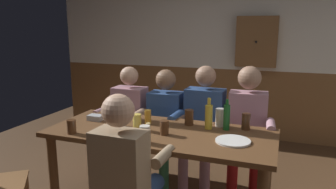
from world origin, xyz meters
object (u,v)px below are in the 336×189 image
object	(u,v)px
person_2	(203,122)
pint_glass_2	(246,122)
person_3	(247,125)
pint_glass_1	(220,118)
person_1	(164,120)
bottle_1	(227,117)
condiment_caddy	(96,118)
plate_1	(116,135)
person_4	(127,172)
pint_glass_7	(145,134)
pint_glass_0	(164,128)
pint_glass_4	(137,122)
plate_0	(233,141)
person_0	(127,116)
pint_glass_3	(111,116)
pint_glass_8	(148,117)
pint_glass_6	(189,117)
wall_dart_cabinet	(257,42)
dining_table	(160,143)
pint_glass_5	(72,127)
bottle_0	(209,116)
table_candle	(148,128)

from	to	relation	value
person_2	pint_glass_2	size ratio (longest dim) A/B	8.83
person_3	pint_glass_1	bearing A→B (deg)	54.60
person_1	bottle_1	world-z (taller)	person_1
condiment_caddy	plate_1	distance (m)	0.53
person_4	pint_glass_7	size ratio (longest dim) A/B	9.00
pint_glass_0	pint_glass_4	world-z (taller)	pint_glass_4
plate_1	person_3	bearing A→B (deg)	43.61
plate_0	bottle_1	world-z (taller)	bottle_1
pint_glass_7	person_1	bearing A→B (deg)	103.01
person_0	pint_glass_3	xyz separation A→B (m)	(0.17, -0.62, 0.18)
bottle_1	pint_glass_8	world-z (taller)	bottle_1
person_0	person_2	bearing A→B (deg)	-179.97
pint_glass_1	plate_1	bearing A→B (deg)	-142.79
pint_glass_6	wall_dart_cabinet	world-z (taller)	wall_dart_cabinet
pint_glass_6	pint_glass_7	xyz separation A→B (m)	(-0.18, -0.55, -0.00)
person_0	person_3	distance (m)	1.30
person_2	bottle_1	bearing A→B (deg)	128.60
condiment_caddy	pint_glass_6	size ratio (longest dim) A/B	0.99
dining_table	pint_glass_7	bearing A→B (deg)	-89.15
pint_glass_1	pint_glass_6	distance (m)	0.27
person_3	pint_glass_8	distance (m)	0.97
bottle_1	pint_glass_4	bearing A→B (deg)	-160.11
person_4	pint_glass_4	distance (m)	0.64
plate_0	pint_glass_5	distance (m)	1.31
person_1	pint_glass_8	distance (m)	0.52
pint_glass_2	pint_glass_8	distance (m)	0.87
pint_glass_7	pint_glass_8	distance (m)	0.49
bottle_0	pint_glass_1	distance (m)	0.14
pint_glass_7	person_2	bearing A→B (deg)	77.53
pint_glass_4	pint_glass_1	bearing A→B (deg)	27.59
bottle_0	person_1	bearing A→B (deg)	143.40
bottle_1	pint_glass_5	size ratio (longest dim) A/B	2.28
person_1	person_4	size ratio (longest dim) A/B	0.97
person_0	plate_0	size ratio (longest dim) A/B	4.46
person_1	table_candle	distance (m)	0.73
person_1	wall_dart_cabinet	distance (m)	1.94
person_1	plate_1	distance (m)	0.90
table_candle	plate_1	size ratio (longest dim) A/B	0.30
person_1	bottle_1	xyz separation A→B (m)	(0.74, -0.41, 0.22)
condiment_caddy	pint_glass_7	distance (m)	0.80
bottle_0	pint_glass_8	world-z (taller)	bottle_0
person_3	pint_glass_1	size ratio (longest dim) A/B	7.95
table_candle	pint_glass_5	bearing A→B (deg)	-156.73
table_candle	bottle_1	distance (m)	0.67
pint_glass_3	pint_glass_5	bearing A→B (deg)	-118.47
person_2	pint_glass_3	size ratio (longest dim) A/B	7.92
dining_table	wall_dart_cabinet	world-z (taller)	wall_dart_cabinet
person_3	bottle_1	xyz separation A→B (m)	(-0.13, -0.41, 0.18)
pint_glass_8	pint_glass_6	bearing A→B (deg)	15.27
bottle_0	pint_glass_8	bearing A→B (deg)	-174.72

